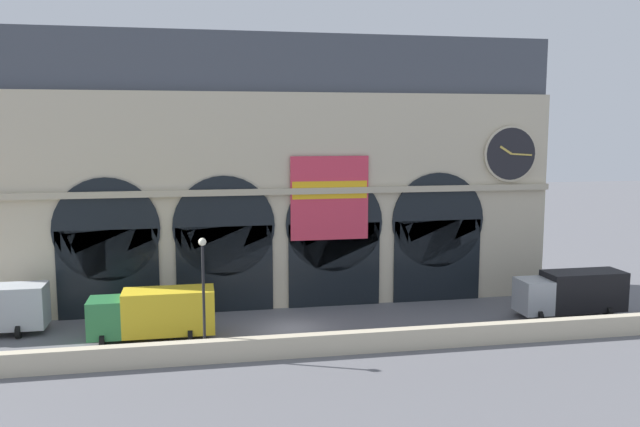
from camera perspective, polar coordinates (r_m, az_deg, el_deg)
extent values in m
plane|color=slate|center=(42.85, -2.56, -10.08)|extent=(200.00, 200.00, 0.00)
cube|color=beige|center=(37.89, -1.42, -11.47)|extent=(90.00, 0.70, 1.26)
cube|color=beige|center=(48.69, -3.93, 1.33)|extent=(40.99, 5.29, 15.41)
cube|color=#424751|center=(48.91, -4.08, 12.83)|extent=(40.99, 4.69, 4.15)
cube|color=black|center=(46.80, -18.04, -5.06)|extent=(6.74, 0.20, 6.12)
cylinder|color=black|center=(46.25, -18.19, -1.35)|extent=(7.09, 0.20, 7.09)
cube|color=black|center=(46.47, -8.31, -4.85)|extent=(6.74, 0.20, 6.12)
cylinder|color=black|center=(45.91, -8.39, -1.12)|extent=(7.09, 0.20, 7.09)
cube|color=black|center=(47.46, 1.26, -4.51)|extent=(6.74, 0.20, 6.12)
cylinder|color=black|center=(46.91, 1.27, -0.85)|extent=(7.09, 0.20, 7.09)
cube|color=black|center=(49.70, 10.21, -4.07)|extent=(6.74, 0.20, 6.12)
cylinder|color=black|center=(49.17, 10.29, -0.58)|extent=(7.09, 0.20, 7.09)
cylinder|color=beige|center=(50.93, 16.33, 5.04)|extent=(4.20, 0.25, 4.20)
cylinder|color=black|center=(50.82, 16.39, 5.03)|extent=(3.89, 0.06, 3.89)
cube|color=gold|center=(50.55, 15.97, 5.35)|extent=(1.00, 0.04, 0.69)
cube|color=gold|center=(51.14, 17.25, 4.96)|extent=(1.66, 0.04, 0.22)
cube|color=#D8334C|center=(46.48, 0.85, 1.35)|extent=(5.66, 0.12, 6.01)
cube|color=yellow|center=(46.34, 0.87, 2.07)|extent=(5.44, 0.04, 1.26)
cube|color=#B6AB91|center=(45.85, -3.51, 1.94)|extent=(40.99, 0.50, 0.44)
cube|color=#ADB2B7|center=(45.93, -26.20, -7.36)|extent=(5.50, 2.30, 2.70)
cylinder|color=black|center=(45.00, -24.89, -9.37)|extent=(0.28, 0.84, 0.84)
cylinder|color=black|center=(46.93, -24.28, -8.65)|extent=(0.28, 0.84, 0.84)
cube|color=#2D7A42|center=(41.87, -18.27, -8.65)|extent=(2.00, 2.30, 2.30)
cube|color=gold|center=(41.49, -13.08, -8.32)|extent=(5.50, 2.30, 2.70)
cylinder|color=black|center=(41.23, -18.52, -10.58)|extent=(0.28, 0.84, 0.84)
cylinder|color=black|center=(43.19, -18.16, -9.74)|extent=(0.28, 0.84, 0.84)
cylinder|color=black|center=(40.86, -11.29, -10.50)|extent=(0.28, 0.84, 0.84)
cylinder|color=black|center=(42.83, -11.28, -9.64)|extent=(0.28, 0.84, 0.84)
cube|color=#ADB2B7|center=(46.99, 18.18, -6.88)|extent=(2.00, 2.30, 2.30)
cube|color=black|center=(48.85, 22.06, -6.27)|extent=(5.50, 2.30, 2.70)
cylinder|color=black|center=(46.37, 18.63, -8.56)|extent=(0.28, 0.84, 0.84)
cylinder|color=black|center=(48.11, 17.41, -7.93)|extent=(0.28, 0.84, 0.84)
cylinder|color=black|center=(49.04, 23.88, -7.94)|extent=(0.28, 0.84, 0.84)
cylinder|color=black|center=(50.68, 22.54, -7.37)|extent=(0.28, 0.84, 0.84)
cylinder|color=black|center=(37.42, -10.14, -7.64)|extent=(0.16, 0.16, 6.50)
sphere|color=#F2EDCC|center=(36.68, -10.27, -2.46)|extent=(0.44, 0.44, 0.44)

